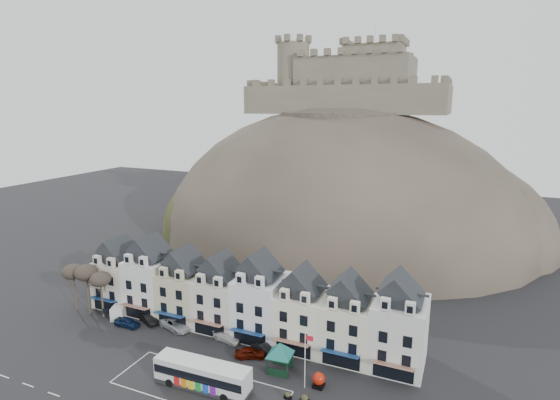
% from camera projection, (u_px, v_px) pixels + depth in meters
% --- Properties ---
extents(ground, '(300.00, 300.00, 0.00)m').
position_uv_depth(ground, '(181.00, 389.00, 53.88)').
color(ground, black).
rests_on(ground, ground).
extents(coach_bay_markings, '(22.00, 7.50, 0.01)m').
position_uv_depth(coach_bay_markings, '(200.00, 387.00, 54.23)').
color(coach_bay_markings, silver).
rests_on(coach_bay_markings, ground).
extents(townhouse_terrace, '(54.40, 9.35, 11.80)m').
position_uv_depth(townhouse_terrace, '(242.00, 298.00, 67.01)').
color(townhouse_terrace, beige).
rests_on(townhouse_terrace, ground).
extents(castle_hill, '(100.00, 76.00, 68.00)m').
position_uv_depth(castle_hill, '(341.00, 237.00, 115.19)').
color(castle_hill, '#353129').
rests_on(castle_hill, ground).
extents(castle, '(50.20, 22.20, 22.00)m').
position_uv_depth(castle, '(351.00, 82.00, 113.16)').
color(castle, '#665E4E').
rests_on(castle, ground).
extents(tree_left_far, '(3.61, 3.61, 8.24)m').
position_uv_depth(tree_left_far, '(73.00, 272.00, 73.07)').
color(tree_left_far, '#373023').
rests_on(tree_left_far, ground).
extents(tree_left_mid, '(3.78, 3.78, 8.64)m').
position_uv_depth(tree_left_mid, '(86.00, 273.00, 71.84)').
color(tree_left_mid, '#373023').
rests_on(tree_left_mid, ground).
extents(tree_left_near, '(3.43, 3.43, 7.84)m').
position_uv_depth(tree_left_near, '(100.00, 280.00, 70.82)').
color(tree_left_near, '#373023').
rests_on(tree_left_near, ground).
extents(bus, '(12.48, 3.29, 3.50)m').
position_uv_depth(bus, '(202.00, 374.00, 53.70)').
color(bus, '#262628').
rests_on(bus, ground).
extents(bus_shelter, '(6.41, 6.41, 4.09)m').
position_uv_depth(bus_shelter, '(280.00, 349.00, 56.81)').
color(bus_shelter, black).
rests_on(bus_shelter, ground).
extents(red_buoy, '(1.58, 1.58, 1.96)m').
position_uv_depth(red_buoy, '(319.00, 380.00, 54.03)').
color(red_buoy, black).
rests_on(red_buoy, ground).
extents(flagpole, '(1.08, 0.11, 7.43)m').
position_uv_depth(flagpole, '(306.00, 357.00, 53.13)').
color(flagpole, silver).
rests_on(flagpole, ground).
extents(white_van, '(3.74, 5.07, 2.12)m').
position_uv_depth(white_van, '(121.00, 309.00, 72.41)').
color(white_van, white).
rests_on(white_van, ground).
extents(planter_west, '(0.95, 0.62, 0.89)m').
position_uv_depth(planter_west, '(288.00, 396.00, 51.93)').
color(planter_west, black).
rests_on(planter_west, ground).
extents(planter_east, '(1.16, 0.80, 1.15)m').
position_uv_depth(planter_east, '(305.00, 400.00, 51.08)').
color(planter_east, black).
rests_on(planter_east, ground).
extents(car_navy, '(4.27, 1.76, 1.45)m').
position_uv_depth(car_navy, '(127.00, 322.00, 68.86)').
color(car_navy, '#0B1A3B').
rests_on(car_navy, ground).
extents(car_black, '(4.74, 3.30, 1.48)m').
position_uv_depth(car_black, '(149.00, 318.00, 70.10)').
color(car_black, black).
rests_on(car_black, ground).
extents(car_silver, '(6.06, 4.05, 1.57)m').
position_uv_depth(car_silver, '(176.00, 324.00, 68.20)').
color(car_silver, '#B6BABE').
rests_on(car_silver, ground).
extents(car_white, '(4.73, 2.55, 1.30)m').
position_uv_depth(car_white, '(227.00, 337.00, 64.66)').
color(car_white, silver).
rests_on(car_white, ground).
extents(car_maroon, '(4.60, 3.29, 1.45)m').
position_uv_depth(car_maroon, '(250.00, 353.00, 60.38)').
color(car_maroon, '#4C0E04').
rests_on(car_maroon, ground).
extents(car_charcoal, '(4.30, 2.49, 1.34)m').
position_uv_depth(car_charcoal, '(264.00, 348.00, 61.56)').
color(car_charcoal, black).
rests_on(car_charcoal, ground).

